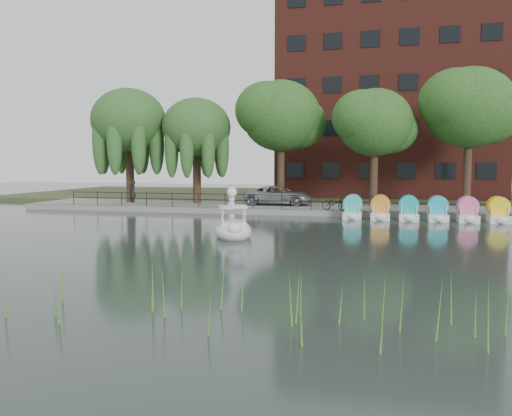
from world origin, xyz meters
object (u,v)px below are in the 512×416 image
at_px(minivan, 279,194).
at_px(pedestrian, 133,190).
at_px(swan_boat, 233,227).
at_px(bicycle, 335,203).

distance_m(minivan, pedestrian, 11.61).
xyz_separation_m(minivan, swan_boat, (0.56, -13.89, -0.70)).
bearing_deg(swan_boat, minivan, 72.24).
xyz_separation_m(pedestrian, swan_boat, (12.15, -13.21, -0.87)).
relative_size(minivan, pedestrian, 2.98).
bearing_deg(pedestrian, minivan, 71.01).
height_order(minivan, swan_boat, swan_boat).
bearing_deg(pedestrian, swan_boat, 20.25).
relative_size(minivan, bicycle, 3.42).
relative_size(bicycle, swan_boat, 0.54).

